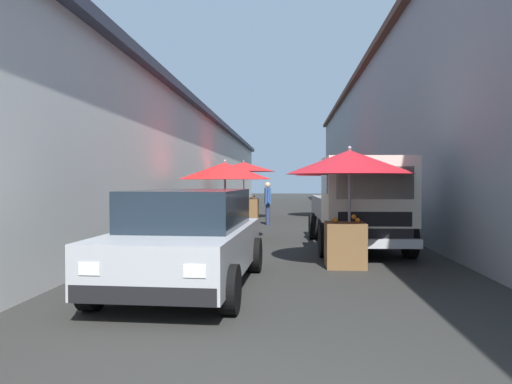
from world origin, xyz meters
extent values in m
plane|color=#282826|center=(13.50, 0.00, 0.00)|extent=(90.00, 90.00, 0.00)
cube|color=silver|center=(15.75, 6.87, 2.14)|extent=(49.50, 7.00, 4.28)
cube|color=#383D4C|center=(15.75, 6.87, 4.40)|extent=(49.80, 7.50, 0.24)
cube|color=gray|center=(15.75, -6.87, 3.23)|extent=(49.50, 7.00, 6.46)
cube|color=#4C3328|center=(15.75, -6.87, 6.58)|extent=(49.80, 7.50, 0.24)
cylinder|color=#9E9EA3|center=(10.12, 1.64, 1.05)|extent=(0.06, 0.06, 2.09)
cone|color=red|center=(10.12, 1.64, 1.86)|extent=(2.53, 2.53, 0.46)
sphere|color=#9E9EA3|center=(10.12, 1.64, 2.13)|extent=(0.07, 0.07, 0.07)
cube|color=olive|center=(10.34, 1.68, 0.42)|extent=(0.96, 0.80, 0.84)
sphere|color=orange|center=(10.21, 1.53, 0.89)|extent=(0.09, 0.09, 0.09)
sphere|color=orange|center=(10.10, 1.76, 0.89)|extent=(0.09, 0.09, 0.09)
sphere|color=orange|center=(10.29, 1.42, 0.89)|extent=(0.09, 0.09, 0.09)
cylinder|color=#9E9EA3|center=(18.67, -1.79, 1.13)|extent=(0.06, 0.06, 2.26)
cone|color=red|center=(18.67, -1.79, 2.05)|extent=(2.89, 2.89, 0.42)
sphere|color=#9E9EA3|center=(18.67, -1.79, 2.30)|extent=(0.07, 0.07, 0.07)
cube|color=brown|center=(18.92, -1.78, 0.39)|extent=(0.80, 0.75, 0.78)
sphere|color=orange|center=(19.18, -1.52, 0.82)|extent=(0.09, 0.09, 0.09)
sphere|color=orange|center=(19.00, -1.70, 0.82)|extent=(0.09, 0.09, 0.09)
sphere|color=orange|center=(18.66, -1.64, 0.82)|extent=(0.09, 0.09, 0.09)
sphere|color=orange|center=(19.11, -1.59, 0.82)|extent=(0.09, 0.09, 0.09)
sphere|color=orange|center=(18.91, -1.72, 0.87)|extent=(0.09, 0.09, 0.09)
sphere|color=orange|center=(18.80, -1.91, 0.82)|extent=(0.09, 0.09, 0.09)
cylinder|color=#9E9EA3|center=(17.33, 1.83, 1.19)|extent=(0.06, 0.06, 2.39)
cone|color=red|center=(17.33, 1.83, 2.19)|extent=(2.67, 2.67, 0.39)
sphere|color=#9E9EA3|center=(17.33, 1.83, 2.43)|extent=(0.07, 0.07, 0.07)
cube|color=brown|center=(17.30, 1.60, 0.42)|extent=(0.87, 0.78, 0.83)
sphere|color=orange|center=(17.13, 1.51, 0.88)|extent=(0.09, 0.09, 0.09)
sphere|color=orange|center=(17.49, 1.80, 0.88)|extent=(0.09, 0.09, 0.09)
sphere|color=orange|center=(17.56, 1.40, 0.93)|extent=(0.09, 0.09, 0.09)
cylinder|color=#9E9EA3|center=(6.33, -1.23, 1.08)|extent=(0.06, 0.06, 2.17)
cone|color=red|center=(6.33, -1.23, 1.94)|extent=(2.41, 2.41, 0.45)
sphere|color=#9E9EA3|center=(6.33, -1.23, 2.21)|extent=(0.07, 0.07, 0.07)
cube|color=brown|center=(6.17, -1.13, 0.41)|extent=(0.76, 0.71, 0.82)
sphere|color=orange|center=(6.26, -1.30, 0.92)|extent=(0.09, 0.09, 0.09)
sphere|color=orange|center=(6.14, -0.95, 0.87)|extent=(0.09, 0.09, 0.09)
sphere|color=orange|center=(6.15, -1.36, 0.87)|extent=(0.09, 0.09, 0.09)
sphere|color=orange|center=(6.14, -0.94, 0.87)|extent=(0.09, 0.09, 0.09)
cube|color=#ADAFB5|center=(4.26, 1.40, 0.57)|extent=(3.96, 1.87, 0.64)
cube|color=#19232D|center=(4.41, 1.39, 1.17)|extent=(2.40, 1.60, 0.56)
cube|color=black|center=(2.36, 1.47, 0.35)|extent=(0.16, 1.65, 0.20)
cube|color=silver|center=(2.31, 0.89, 0.63)|extent=(0.07, 0.24, 0.14)
cube|color=silver|center=(2.36, 2.06, 0.63)|extent=(0.07, 0.24, 0.14)
cylinder|color=black|center=(2.91, 0.59, 0.30)|extent=(0.61, 0.22, 0.60)
cylinder|color=black|center=(2.97, 2.31, 0.30)|extent=(0.61, 0.22, 0.60)
cylinder|color=black|center=(5.56, 0.49, 0.30)|extent=(0.61, 0.22, 0.60)
cylinder|color=black|center=(5.62, 2.21, 0.30)|extent=(0.61, 0.22, 0.60)
cube|color=black|center=(8.90, -1.67, 0.50)|extent=(4.84, 1.60, 0.36)
cube|color=beige|center=(7.27, -1.71, 1.38)|extent=(1.58, 1.79, 1.40)
cube|color=#19232D|center=(6.53, -1.73, 1.55)|extent=(0.10, 1.47, 0.63)
cube|color=#19232D|center=(7.27, -1.71, 1.55)|extent=(1.09, 1.80, 0.45)
cube|color=black|center=(6.52, -1.73, 0.86)|extent=(0.10, 1.40, 0.28)
cube|color=silver|center=(6.44, -1.73, 0.40)|extent=(0.17, 1.75, 0.18)
cube|color=gray|center=(9.74, -2.47, 0.93)|extent=(3.16, 0.14, 0.50)
cube|color=gray|center=(9.70, -0.82, 0.93)|extent=(3.16, 0.14, 0.50)
cube|color=gray|center=(11.27, -1.61, 0.93)|extent=(0.10, 1.65, 0.50)
cylinder|color=black|center=(7.29, -2.59, 0.36)|extent=(0.73, 0.24, 0.72)
cylinder|color=black|center=(7.25, -0.84, 0.36)|extent=(0.73, 0.24, 0.72)
cylinder|color=black|center=(10.36, -2.50, 0.36)|extent=(0.73, 0.24, 0.72)
cylinder|color=black|center=(10.32, -0.76, 0.36)|extent=(0.73, 0.24, 0.72)
cylinder|color=navy|center=(14.49, 0.69, 0.38)|extent=(0.14, 0.14, 0.76)
cylinder|color=navy|center=(14.34, 0.67, 0.38)|extent=(0.14, 0.14, 0.76)
cube|color=#33518C|center=(14.41, 0.68, 1.05)|extent=(0.47, 0.26, 0.57)
sphere|color=tan|center=(14.41, 0.68, 1.44)|extent=(0.21, 0.21, 0.21)
cylinder|color=#33518C|center=(14.68, 0.72, 1.08)|extent=(0.08, 0.08, 0.52)
cylinder|color=#33518C|center=(14.14, 0.64, 1.08)|extent=(0.08, 0.08, 0.52)
camera|label=1|loc=(-2.64, -0.11, 1.58)|focal=33.26mm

